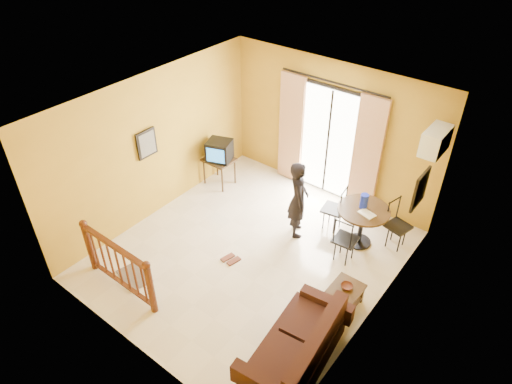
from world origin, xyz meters
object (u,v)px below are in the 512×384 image
Objects in this scene: dining_table at (363,216)px; sofa at (299,348)px; coffee_table at (340,300)px; standing_person at (298,199)px; television at (219,151)px.

sofa is (0.50, -2.74, -0.29)m from dining_table.
coffee_table is (0.50, -1.60, -0.36)m from dining_table.
dining_table is at bearing -104.23° from standing_person.
standing_person is (2.16, -0.32, -0.07)m from television.
sofa is (0.00, -1.14, 0.07)m from coffee_table.
dining_table is 1.16m from standing_person.
television reaches higher than coffee_table.
television is 2.19m from standing_person.
standing_person is at bearing 143.88° from coffee_table.
dining_table is 1.11× the size of coffee_table.
television is at bearing 138.53° from sofa.
standing_person is (-1.56, 1.14, 0.51)m from coffee_table.
sofa reaches higher than dining_table.
standing_person is at bearing -156.51° from dining_table.
standing_person is (-1.56, 2.28, 0.45)m from sofa.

